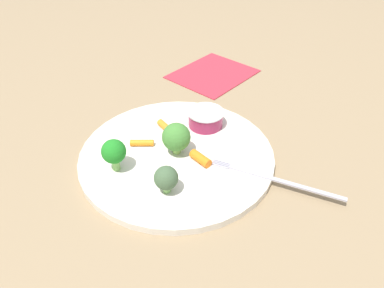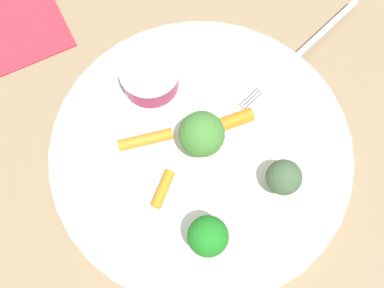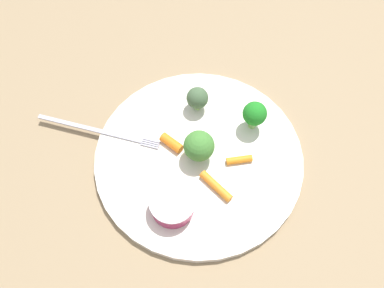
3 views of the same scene
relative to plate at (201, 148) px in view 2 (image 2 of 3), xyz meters
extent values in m
plane|color=#8B7454|center=(0.00, 0.00, -0.01)|extent=(2.40, 2.40, 0.00)
cylinder|color=silver|center=(0.00, 0.00, 0.00)|extent=(0.31, 0.31, 0.01)
cylinder|color=#95234A|center=(0.09, 0.00, 0.02)|extent=(0.06, 0.06, 0.03)
cylinder|color=silver|center=(0.09, 0.00, 0.03)|extent=(0.06, 0.06, 0.00)
cylinder|color=#8DBF59|center=(0.00, 0.00, 0.01)|extent=(0.01, 0.01, 0.01)
sphere|color=#417C32|center=(0.00, 0.00, 0.04)|extent=(0.05, 0.05, 0.05)
cylinder|color=#87C363|center=(-0.08, -0.04, 0.01)|extent=(0.01, 0.01, 0.01)
sphere|color=#405A3B|center=(-0.08, -0.04, 0.03)|extent=(0.03, 0.03, 0.03)
cylinder|color=#81BB5E|center=(-0.08, 0.05, 0.02)|extent=(0.01, 0.01, 0.02)
sphere|color=#1E7B20|center=(-0.08, 0.05, 0.04)|extent=(0.04, 0.04, 0.04)
cylinder|color=orange|center=(0.00, -0.04, 0.01)|extent=(0.02, 0.04, 0.01)
cylinder|color=orange|center=(0.04, 0.04, 0.01)|extent=(0.03, 0.06, 0.01)
cylinder|color=orange|center=(-0.02, 0.06, 0.01)|extent=(0.03, 0.04, 0.01)
cube|color=#AEABB8|center=(0.03, -0.17, 0.01)|extent=(0.03, 0.17, 0.00)
cube|color=#AEABB8|center=(0.01, -0.08, 0.01)|extent=(0.01, 0.03, 0.00)
cube|color=#AEABB8|center=(0.01, -0.08, 0.01)|extent=(0.01, 0.03, 0.00)
cube|color=#AEABB8|center=(0.01, -0.07, 0.01)|extent=(0.01, 0.03, 0.00)
cube|color=#AEABB8|center=(0.02, -0.07, 0.01)|extent=(0.01, 0.03, 0.00)
camera|label=1|loc=(-0.36, -0.26, 0.37)|focal=33.33mm
camera|label=2|loc=(-0.13, 0.11, 0.43)|focal=41.39mm
camera|label=3|loc=(0.27, 0.11, 0.56)|focal=39.37mm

